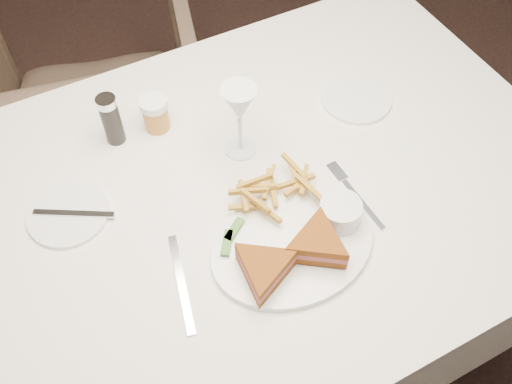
% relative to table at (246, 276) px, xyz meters
% --- Properties ---
extents(table, '(1.46, 1.04, 0.75)m').
position_rel_table_xyz_m(table, '(0.00, 0.00, 0.00)').
color(table, silver).
rests_on(table, ground).
extents(chair_far, '(0.87, 0.84, 0.71)m').
position_rel_table_xyz_m(chair_far, '(-0.07, 0.83, -0.02)').
color(chair_far, '#4B3A2E').
rests_on(chair_far, ground).
extents(table_setting, '(0.84, 0.61, 0.18)m').
position_rel_table_xyz_m(table_setting, '(0.01, -0.06, 0.41)').
color(table_setting, white).
rests_on(table_setting, table).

